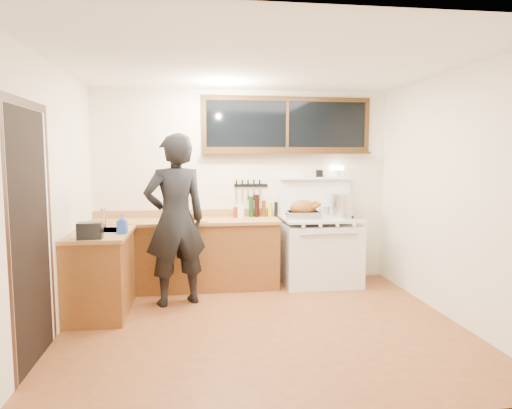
{
  "coord_description": "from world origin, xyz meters",
  "views": [
    {
      "loc": [
        -0.67,
        -4.44,
        1.71
      ],
      "look_at": [
        0.05,
        0.85,
        1.15
      ],
      "focal_mm": 32.0,
      "sensor_mm": 36.0,
      "label": 1
    }
  ],
  "objects": [
    {
      "name": "back_window",
      "position": [
        0.6,
        1.72,
        2.06
      ],
      "size": [
        2.32,
        0.13,
        0.77
      ],
      "color": "black",
      "rests_on": "room_shell"
    },
    {
      "name": "coffee_tin",
      "position": [
        -0.11,
        1.61,
        0.97
      ],
      "size": [
        0.1,
        0.08,
        0.14
      ],
      "color": "maroon",
      "rests_on": "counter_back"
    },
    {
      "name": "toaster",
      "position": [
        -1.7,
        0.21,
        0.98
      ],
      "size": [
        0.25,
        0.18,
        0.16
      ],
      "color": "black",
      "rests_on": "counter_left"
    },
    {
      "name": "bottle_cluster",
      "position": [
        0.22,
        1.63,
        1.03
      ],
      "size": [
        0.4,
        0.07,
        0.3
      ],
      "color": "black",
      "rests_on": "counter_back"
    },
    {
      "name": "knife_strip",
      "position": [
        0.08,
        1.73,
        1.31
      ],
      "size": [
        0.46,
        0.03,
        0.28
      ],
      "color": "black",
      "rests_on": "room_shell"
    },
    {
      "name": "stockpot",
      "position": [
        1.32,
        1.52,
        1.05
      ],
      "size": [
        0.36,
        0.36,
        0.31
      ],
      "color": "silver",
      "rests_on": "vintage_stove"
    },
    {
      "name": "man",
      "position": [
        -0.89,
        0.82,
        0.99
      ],
      "size": [
        0.84,
        0.68,
        1.98
      ],
      "color": "black",
      "rests_on": "ground"
    },
    {
      "name": "sink_unit",
      "position": [
        -1.68,
        0.7,
        0.85
      ],
      "size": [
        0.5,
        0.45,
        0.37
      ],
      "color": "white",
      "rests_on": "counter_left"
    },
    {
      "name": "counter_left",
      "position": [
        -1.7,
        0.62,
        0.45
      ],
      "size": [
        0.64,
        1.09,
        0.9
      ],
      "color": "brown",
      "rests_on": "ground"
    },
    {
      "name": "cutting_board",
      "position": [
        -0.69,
        1.29,
        0.95
      ],
      "size": [
        0.37,
        0.28,
        0.13
      ],
      "color": "#A77842",
      "rests_on": "counter_back"
    },
    {
      "name": "saucepan",
      "position": [
        1.17,
        1.7,
        0.96
      ],
      "size": [
        0.19,
        0.29,
        0.12
      ],
      "color": "silver",
      "rests_on": "vintage_stove"
    },
    {
      "name": "ground_plane",
      "position": [
        0.0,
        0.0,
        -0.01
      ],
      "size": [
        4.0,
        3.5,
        0.02
      ],
      "primitive_type": "cube",
      "color": "brown"
    },
    {
      "name": "vintage_stove",
      "position": [
        1.0,
        1.41,
        0.47
      ],
      "size": [
        1.02,
        0.74,
        1.58
      ],
      "color": "white",
      "rests_on": "ground"
    },
    {
      "name": "room_shell",
      "position": [
        0.0,
        0.0,
        1.65
      ],
      "size": [
        4.1,
        3.6,
        2.65
      ],
      "color": "#EEE4CE",
      "rests_on": "ground"
    },
    {
      "name": "left_doorway",
      "position": [
        -1.99,
        -0.55,
        1.09
      ],
      "size": [
        0.02,
        1.04,
        2.17
      ],
      "color": "black",
      "rests_on": "ground"
    },
    {
      "name": "counter_back",
      "position": [
        -0.8,
        1.45,
        0.45
      ],
      "size": [
        2.44,
        0.64,
        1.0
      ],
      "color": "brown",
      "rests_on": "ground"
    },
    {
      "name": "pitcher",
      "position": [
        -0.06,
        1.57,
        0.98
      ],
      "size": [
        0.1,
        0.1,
        0.17
      ],
      "color": "white",
      "rests_on": "counter_back"
    },
    {
      "name": "soap_bottle",
      "position": [
        -1.43,
        0.47,
        1.0
      ],
      "size": [
        0.1,
        0.1,
        0.21
      ],
      "color": "blue",
      "rests_on": "counter_left"
    },
    {
      "name": "roast_turkey",
      "position": [
        0.74,
        1.34,
        1.0
      ],
      "size": [
        0.5,
        0.38,
        0.25
      ],
      "color": "silver",
      "rests_on": "vintage_stove"
    },
    {
      "name": "pot_lid",
      "position": [
        1.38,
        1.24,
        0.91
      ],
      "size": [
        0.34,
        0.34,
        0.04
      ],
      "color": "silver",
      "rests_on": "vintage_stove"
    }
  ]
}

